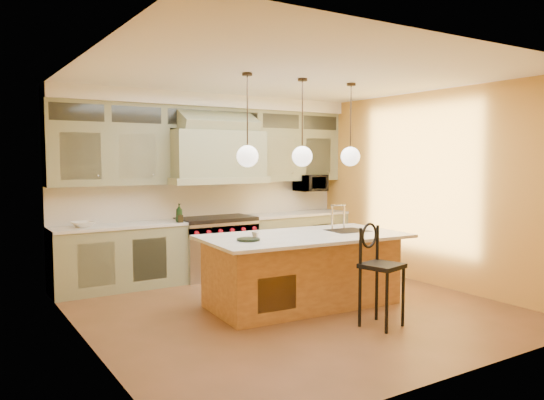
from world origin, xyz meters
TOP-DOWN VIEW (x-y plane):
  - floor at (0.00, 0.00)m, footprint 5.00×5.00m
  - ceiling at (0.00, 0.00)m, footprint 5.00×5.00m
  - wall_back at (0.00, 2.50)m, footprint 5.00×0.00m
  - wall_front at (0.00, -2.50)m, footprint 5.00×0.00m
  - wall_left at (-2.50, 0.00)m, footprint 0.00×5.00m
  - wall_right at (2.50, 0.00)m, footprint 0.00×5.00m
  - back_cabinetry at (0.00, 2.23)m, footprint 5.00×0.77m
  - range at (0.00, 2.14)m, footprint 1.20×0.74m
  - kitchen_island at (0.20, 0.06)m, footprint 2.68×1.54m
  - counter_stool at (0.43, -1.11)m, footprint 0.49×0.49m
  - microwave at (1.95, 2.25)m, footprint 0.54×0.37m
  - oil_bottle_a at (-0.70, 1.96)m, footprint 0.11×0.11m
  - oil_bottle_b at (-0.70, 1.92)m, footprint 0.08×0.08m
  - fruit_bowl at (-2.05, 2.15)m, footprint 0.36×0.36m
  - cup at (-0.49, 0.07)m, footprint 0.11×0.11m
  - pendant_left at (-0.60, 0.07)m, footprint 0.26×0.26m
  - pendant_center at (0.20, 0.07)m, footprint 0.26×0.26m
  - pendant_right at (1.00, 0.07)m, footprint 0.26×0.26m

SIDE VIEW (x-z plane):
  - floor at x=0.00m, z-range 0.00..0.00m
  - kitchen_island at x=0.20m, z-range -0.20..1.15m
  - range at x=0.00m, z-range 0.01..0.97m
  - counter_stool at x=0.43m, z-range 0.08..1.25m
  - cup at x=-0.49m, z-range 0.92..1.01m
  - fruit_bowl at x=-2.05m, z-range 0.94..1.02m
  - oil_bottle_b at x=-0.70m, z-range 0.94..1.11m
  - oil_bottle_a at x=-0.70m, z-range 0.94..1.22m
  - back_cabinetry at x=0.00m, z-range -0.02..2.88m
  - microwave at x=1.95m, z-range 1.30..1.60m
  - wall_back at x=0.00m, z-range -1.05..3.95m
  - wall_front at x=0.00m, z-range -1.05..3.95m
  - wall_left at x=-2.50m, z-range -1.05..3.95m
  - wall_right at x=2.50m, z-range -1.05..3.95m
  - pendant_left at x=-0.60m, z-range 1.39..2.50m
  - pendant_center at x=0.20m, z-range 1.39..2.50m
  - pendant_right at x=1.00m, z-range 1.39..2.50m
  - ceiling at x=0.00m, z-range 2.90..2.90m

